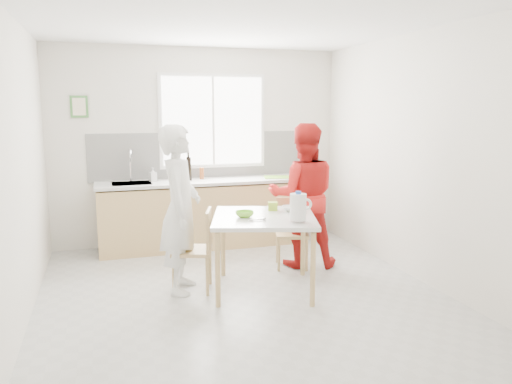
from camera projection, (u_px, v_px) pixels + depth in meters
ground at (243, 296)px, 5.07m from camera, size 4.50×4.50×0.00m
room_shell at (242, 134)px, 4.79m from camera, size 4.50×4.50×4.50m
window at (213, 121)px, 6.94m from camera, size 1.50×0.06×1.30m
backsplash at (199, 156)px, 6.97m from camera, size 3.00×0.02×0.65m
picture_frame at (79, 107)px, 6.40m from camera, size 0.22×0.03×0.28m
kitchen_counter at (204, 216)px, 6.83m from camera, size 2.84×0.64×1.37m
dining_table at (264, 224)px, 5.13m from camera, size 1.28×1.28×0.79m
chair_left at (198, 246)px, 5.17m from camera, size 0.49×0.49×0.86m
chair_far at (291, 229)px, 5.98m from camera, size 0.47×0.47×0.82m
person_white at (180, 209)px, 5.10m from camera, size 0.58×0.72×1.73m
person_red at (303, 196)px, 5.93m from camera, size 0.98×0.86×1.71m
bowl_green at (245, 214)px, 5.06m from camera, size 0.24×0.24×0.06m
bowl_white at (291, 209)px, 5.36m from camera, size 0.25×0.25×0.05m
milk_jug at (298, 207)px, 4.82m from camera, size 0.22×0.16×0.28m
green_box at (273, 206)px, 5.39m from camera, size 0.12×0.12×0.09m
spoon at (257, 220)px, 4.90m from camera, size 0.16×0.02×0.01m
cutting_board at (277, 177)px, 6.99m from camera, size 0.40×0.32×0.01m
wine_bottle_a at (189, 169)px, 6.69m from camera, size 0.07×0.07×0.32m
wine_bottle_b at (188, 169)px, 6.75m from camera, size 0.07×0.07×0.30m
jar_amber at (202, 173)px, 6.82m from camera, size 0.06×0.06×0.16m
soap_bottle at (153, 175)px, 6.61m from camera, size 0.10×0.11×0.18m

